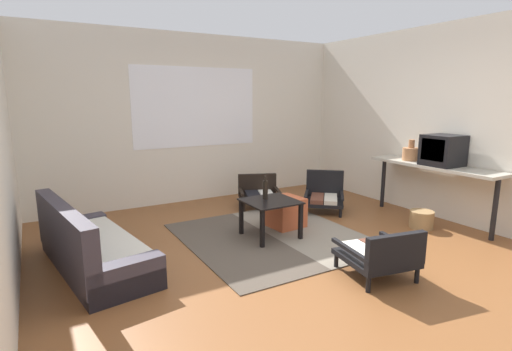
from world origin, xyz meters
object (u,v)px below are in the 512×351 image
(armchair_corner, at_px, (324,194))
(glass_bottle, at_px, (265,189))
(armchair_by_window, at_px, (259,192))
(couch, at_px, (89,249))
(ottoman_orange, at_px, (285,212))
(coffee_table, at_px, (270,208))
(console_shelf, at_px, (434,170))
(wicker_basket, at_px, (422,219))
(crt_television, at_px, (443,150))
(armchair_striped_foreground, at_px, (380,254))
(clay_vase, at_px, (411,153))

(armchair_corner, height_order, glass_bottle, glass_bottle)
(armchair_by_window, bearing_deg, couch, -156.61)
(ottoman_orange, bearing_deg, couch, -177.34)
(coffee_table, relative_size, armchair_by_window, 0.81)
(couch, xyz_separation_m, console_shelf, (4.33, -0.71, 0.52))
(coffee_table, relative_size, console_shelf, 0.34)
(console_shelf, height_order, glass_bottle, console_shelf)
(coffee_table, bearing_deg, wicker_basket, -20.23)
(coffee_table, relative_size, wicker_basket, 2.03)
(couch, bearing_deg, coffee_table, -3.60)
(armchair_corner, bearing_deg, couch, -172.34)
(crt_television, bearing_deg, coffee_table, 163.11)
(coffee_table, bearing_deg, armchair_by_window, 65.54)
(crt_television, relative_size, glass_bottle, 1.53)
(armchair_striped_foreground, xyz_separation_m, glass_bottle, (-0.33, 1.57, 0.35))
(coffee_table, distance_m, armchair_by_window, 1.40)
(ottoman_orange, bearing_deg, coffee_table, -147.54)
(coffee_table, distance_m, ottoman_orange, 0.49)
(armchair_corner, bearing_deg, coffee_table, -156.34)
(clay_vase, bearing_deg, couch, 175.82)
(crt_television, bearing_deg, wicker_basket, -176.56)
(coffee_table, relative_size, crt_television, 1.40)
(coffee_table, bearing_deg, crt_television, -16.89)
(clay_vase, height_order, glass_bottle, clay_vase)
(armchair_by_window, distance_m, armchair_corner, 1.02)
(armchair_corner, height_order, wicker_basket, armchair_corner)
(coffee_table, relative_size, glass_bottle, 2.14)
(armchair_corner, xyz_separation_m, console_shelf, (0.93, -1.16, 0.48))
(ottoman_orange, bearing_deg, armchair_by_window, 79.19)
(armchair_striped_foreground, bearing_deg, armchair_by_window, 84.45)
(armchair_corner, bearing_deg, armchair_striped_foreground, -116.49)
(couch, xyz_separation_m, armchair_corner, (3.40, 0.46, 0.04))
(armchair_by_window, height_order, crt_television, crt_television)
(coffee_table, relative_size, clay_vase, 2.07)
(couch, distance_m, armchair_by_window, 2.87)
(couch, xyz_separation_m, wicker_basket, (3.98, -0.84, -0.10))
(crt_television, height_order, wicker_basket, crt_television)
(coffee_table, bearing_deg, console_shelf, -14.26)
(coffee_table, xyz_separation_m, clay_vase, (2.27, -0.19, 0.53))
(coffee_table, distance_m, console_shelf, 2.37)
(couch, height_order, crt_television, crt_television)
(crt_television, distance_m, clay_vase, 0.51)
(armchair_striped_foreground, distance_m, console_shelf, 2.21)
(glass_bottle, bearing_deg, clay_vase, -7.07)
(ottoman_orange, height_order, glass_bottle, glass_bottle)
(console_shelf, relative_size, wicker_basket, 6.01)
(ottoman_orange, relative_size, glass_bottle, 1.48)
(wicker_basket, bearing_deg, console_shelf, 20.79)
(couch, xyz_separation_m, armchair_by_window, (2.64, 1.14, 0.01))
(armchair_striped_foreground, relative_size, glass_bottle, 2.52)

